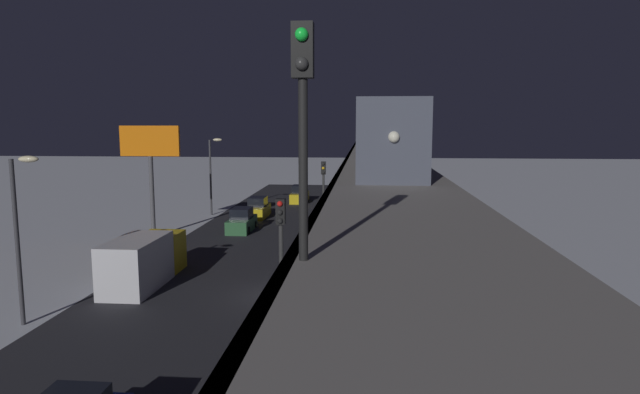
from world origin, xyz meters
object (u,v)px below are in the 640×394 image
(subway_train, at_px, (378,131))
(box_truck, at_px, (144,260))
(traffic_light_mid, at_px, (323,193))
(sedan_yellow, at_px, (258,209))
(sedan_yellow_2, at_px, (299,195))
(rail_signal, at_px, (303,101))
(sedan_green, at_px, (242,222))
(commercial_billboard, at_px, (150,152))
(traffic_light_near, at_px, (281,260))

(subway_train, xyz_separation_m, box_truck, (13.52, 19.66, -7.08))
(traffic_light_mid, bearing_deg, sedan_yellow, -61.09)
(sedan_yellow_2, bearing_deg, sedan_yellow, -104.87)
(subway_train, distance_m, rail_signal, 39.46)
(subway_train, relative_size, sedan_green, 12.30)
(rail_signal, relative_size, box_truck, 0.54)
(sedan_green, relative_size, commercial_billboard, 0.51)
(sedan_green, bearing_deg, sedan_yellow, -90.00)
(sedan_yellow_2, relative_size, traffic_light_mid, 0.68)
(rail_signal, height_order, sedan_green, rail_signal)
(traffic_light_near, relative_size, commercial_billboard, 0.72)
(rail_signal, relative_size, traffic_light_mid, 0.62)
(sedan_green, distance_m, sedan_yellow_2, 17.69)
(rail_signal, bearing_deg, traffic_light_mid, -86.20)
(subway_train, relative_size, traffic_light_mid, 8.67)
(box_truck, height_order, commercial_billboard, commercial_billboard)
(subway_train, distance_m, traffic_light_mid, 12.22)
(rail_signal, relative_size, sedan_yellow, 0.86)
(rail_signal, height_order, box_truck, rail_signal)
(subway_train, bearing_deg, sedan_green, 19.47)
(sedan_green, bearing_deg, rail_signal, 104.91)
(sedan_yellow_2, xyz_separation_m, traffic_light_mid, (-4.70, 24.13, 3.40))
(rail_signal, distance_m, box_truck, 24.16)
(sedan_yellow, bearing_deg, traffic_light_mid, 118.91)
(sedan_green, distance_m, traffic_light_mid, 10.60)
(commercial_billboard, bearing_deg, sedan_green, -155.94)
(sedan_green, distance_m, traffic_light_near, 27.16)
(rail_signal, distance_m, commercial_billboard, 36.20)
(rail_signal, height_order, traffic_light_near, rail_signal)
(subway_train, relative_size, rail_signal, 13.87)
(rail_signal, height_order, sedan_yellow, rail_signal)
(sedan_yellow, xyz_separation_m, traffic_light_mid, (-7.50, 13.58, 3.40))
(sedan_yellow_2, height_order, commercial_billboard, commercial_billboard)
(sedan_green, relative_size, sedan_yellow, 0.97)
(sedan_green, distance_m, box_truck, 15.72)
(sedan_yellow, relative_size, box_truck, 0.63)
(sedan_yellow, bearing_deg, box_truck, 84.92)
(sedan_green, xyz_separation_m, commercial_billboard, (6.57, 2.94, 6.04))
(sedan_yellow_2, height_order, traffic_light_near, traffic_light_near)
(sedan_green, bearing_deg, traffic_light_near, 106.16)
(rail_signal, distance_m, sedan_yellow_2, 53.88)
(subway_train, bearing_deg, sedan_yellow, -13.85)
(traffic_light_near, bearing_deg, sedan_yellow, -77.12)
(sedan_green, distance_m, commercial_billboard, 9.40)
(subway_train, xyz_separation_m, sedan_yellow_2, (8.72, -13.39, -7.63))
(sedan_yellow, bearing_deg, commercial_billboard, 56.28)
(rail_signal, relative_size, sedan_yellow_2, 0.92)
(sedan_yellow, distance_m, box_truck, 22.59)
(rail_signal, xyz_separation_m, sedan_green, (9.40, -35.32, -8.59))
(traffic_light_mid, bearing_deg, box_truck, 43.19)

